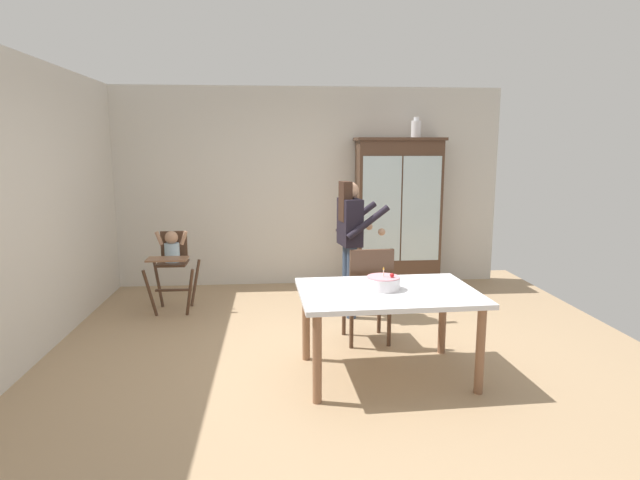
{
  "coord_description": "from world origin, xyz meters",
  "views": [
    {
      "loc": [
        -0.46,
        -4.69,
        1.9
      ],
      "look_at": [
        0.0,
        0.7,
        0.95
      ],
      "focal_mm": 29.78,
      "sensor_mm": 36.0,
      "label": 1
    }
  ],
  "objects_px": {
    "china_cabinet": "(398,213)",
    "dining_table": "(388,301)",
    "adult_person": "(350,232)",
    "high_chair_with_toddler": "(172,256)",
    "ceramic_vase": "(416,129)",
    "birthday_cake": "(383,283)",
    "dining_chair_far_side": "(369,289)"
  },
  "relations": [
    {
      "from": "adult_person",
      "to": "birthday_cake",
      "type": "bearing_deg",
      "value": 172.11
    },
    {
      "from": "dining_table",
      "to": "dining_chair_far_side",
      "type": "bearing_deg",
      "value": 92.07
    },
    {
      "from": "dining_table",
      "to": "birthday_cake",
      "type": "height_order",
      "value": "birthday_cake"
    },
    {
      "from": "ceramic_vase",
      "to": "high_chair_with_toddler",
      "type": "distance_m",
      "value": 3.55
    },
    {
      "from": "ceramic_vase",
      "to": "birthday_cake",
      "type": "distance_m",
      "value": 3.32
    },
    {
      "from": "high_chair_with_toddler",
      "to": "birthday_cake",
      "type": "bearing_deg",
      "value": -42.94
    },
    {
      "from": "china_cabinet",
      "to": "high_chair_with_toddler",
      "type": "height_order",
      "value": "china_cabinet"
    },
    {
      "from": "adult_person",
      "to": "dining_table",
      "type": "relative_size",
      "value": 1.03
    },
    {
      "from": "china_cabinet",
      "to": "birthday_cake",
      "type": "height_order",
      "value": "china_cabinet"
    },
    {
      "from": "ceramic_vase",
      "to": "dining_chair_far_side",
      "type": "xyz_separation_m",
      "value": [
        -1.0,
        -2.18,
        -1.59
      ]
    },
    {
      "from": "dining_chair_far_side",
      "to": "china_cabinet",
      "type": "bearing_deg",
      "value": -113.4
    },
    {
      "from": "ceramic_vase",
      "to": "dining_chair_far_side",
      "type": "height_order",
      "value": "ceramic_vase"
    },
    {
      "from": "high_chair_with_toddler",
      "to": "dining_table",
      "type": "height_order",
      "value": "high_chair_with_toddler"
    },
    {
      "from": "ceramic_vase",
      "to": "high_chair_with_toddler",
      "type": "relative_size",
      "value": 0.28
    },
    {
      "from": "adult_person",
      "to": "dining_chair_far_side",
      "type": "height_order",
      "value": "adult_person"
    },
    {
      "from": "china_cabinet",
      "to": "dining_table",
      "type": "xyz_separation_m",
      "value": [
        -0.75,
        -2.9,
        -0.37
      ]
    },
    {
      "from": "high_chair_with_toddler",
      "to": "dining_table",
      "type": "bearing_deg",
      "value": -43.04
    },
    {
      "from": "ceramic_vase",
      "to": "dining_table",
      "type": "height_order",
      "value": "ceramic_vase"
    },
    {
      "from": "ceramic_vase",
      "to": "dining_table",
      "type": "relative_size",
      "value": 0.18
    },
    {
      "from": "high_chair_with_toddler",
      "to": "dining_table",
      "type": "xyz_separation_m",
      "value": [
        2.11,
        -1.97,
        -0.0
      ]
    },
    {
      "from": "dining_table",
      "to": "china_cabinet",
      "type": "bearing_deg",
      "value": 75.53
    },
    {
      "from": "ceramic_vase",
      "to": "birthday_cake",
      "type": "xyz_separation_m",
      "value": [
        -1.0,
        -2.87,
        -1.35
      ]
    },
    {
      "from": "adult_person",
      "to": "birthday_cake",
      "type": "distance_m",
      "value": 1.59
    },
    {
      "from": "ceramic_vase",
      "to": "adult_person",
      "type": "xyz_separation_m",
      "value": [
        -1.05,
        -1.29,
        -1.17
      ]
    },
    {
      "from": "dining_table",
      "to": "adult_person",
      "type": "bearing_deg",
      "value": 92.89
    },
    {
      "from": "high_chair_with_toddler",
      "to": "adult_person",
      "type": "height_order",
      "value": "adult_person"
    },
    {
      "from": "adult_person",
      "to": "dining_table",
      "type": "distance_m",
      "value": 1.65
    },
    {
      "from": "ceramic_vase",
      "to": "high_chair_with_toddler",
      "type": "height_order",
      "value": "ceramic_vase"
    },
    {
      "from": "birthday_cake",
      "to": "adult_person",
      "type": "bearing_deg",
      "value": 91.85
    },
    {
      "from": "china_cabinet",
      "to": "dining_table",
      "type": "bearing_deg",
      "value": -104.47
    },
    {
      "from": "high_chair_with_toddler",
      "to": "birthday_cake",
      "type": "xyz_separation_m",
      "value": [
        2.08,
        -1.93,
        0.14
      ]
    },
    {
      "from": "china_cabinet",
      "to": "birthday_cake",
      "type": "distance_m",
      "value": 2.98
    }
  ]
}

